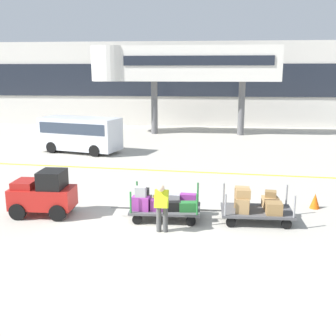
{
  "coord_description": "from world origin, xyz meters",
  "views": [
    {
      "loc": [
        2.09,
        -12.47,
        4.84
      ],
      "look_at": [
        0.52,
        3.59,
        1.07
      ],
      "focal_mm": 44.63,
      "sensor_mm": 36.0,
      "label": 1
    }
  ],
  "objects_px": {
    "shuttle_van": "(80,132)",
    "baggage_tug": "(44,194)",
    "safety_cone_near": "(315,201)",
    "baggage_handler": "(162,206)",
    "baggage_cart_lead": "(163,204)",
    "baggage_cart_middle": "(256,206)"
  },
  "relations": [
    {
      "from": "shuttle_van",
      "to": "safety_cone_near",
      "type": "relative_size",
      "value": 9.34
    },
    {
      "from": "baggage_tug",
      "to": "baggage_cart_middle",
      "type": "xyz_separation_m",
      "value": [
        7.13,
        0.07,
        -0.21
      ]
    },
    {
      "from": "baggage_tug",
      "to": "baggage_cart_lead",
      "type": "xyz_separation_m",
      "value": [
        4.08,
        0.03,
        -0.23
      ]
    },
    {
      "from": "baggage_tug",
      "to": "shuttle_van",
      "type": "relative_size",
      "value": 0.41
    },
    {
      "from": "baggage_cart_lead",
      "to": "baggage_cart_middle",
      "type": "height_order",
      "value": "baggage_cart_lead"
    },
    {
      "from": "baggage_tug",
      "to": "baggage_cart_middle",
      "type": "relative_size",
      "value": 0.7
    },
    {
      "from": "baggage_handler",
      "to": "safety_cone_near",
      "type": "distance_m",
      "value": 5.98
    },
    {
      "from": "baggage_cart_lead",
      "to": "baggage_cart_middle",
      "type": "bearing_deg",
      "value": 0.74
    },
    {
      "from": "baggage_tug",
      "to": "shuttle_van",
      "type": "distance_m",
      "value": 11.49
    },
    {
      "from": "shuttle_van",
      "to": "baggage_tug",
      "type": "bearing_deg",
      "value": -79.07
    },
    {
      "from": "safety_cone_near",
      "to": "baggage_handler",
      "type": "bearing_deg",
      "value": -151.51
    },
    {
      "from": "baggage_tug",
      "to": "baggage_handler",
      "type": "relative_size",
      "value": 1.35
    },
    {
      "from": "baggage_handler",
      "to": "safety_cone_near",
      "type": "bearing_deg",
      "value": 28.49
    },
    {
      "from": "baggage_cart_lead",
      "to": "baggage_cart_middle",
      "type": "distance_m",
      "value": 3.05
    },
    {
      "from": "baggage_tug",
      "to": "shuttle_van",
      "type": "xyz_separation_m",
      "value": [
        -2.18,
        11.27,
        0.48
      ]
    },
    {
      "from": "shuttle_van",
      "to": "safety_cone_near",
      "type": "bearing_deg",
      "value": -39.67
    },
    {
      "from": "baggage_cart_lead",
      "to": "baggage_handler",
      "type": "height_order",
      "value": "baggage_handler"
    },
    {
      "from": "baggage_cart_lead",
      "to": "shuttle_van",
      "type": "height_order",
      "value": "shuttle_van"
    },
    {
      "from": "baggage_cart_lead",
      "to": "baggage_handler",
      "type": "xyz_separation_m",
      "value": [
        0.1,
        -1.21,
        0.34
      ]
    },
    {
      "from": "shuttle_van",
      "to": "baggage_cart_lead",
      "type": "bearing_deg",
      "value": -60.9
    },
    {
      "from": "baggage_cart_lead",
      "to": "baggage_handler",
      "type": "distance_m",
      "value": 1.26
    },
    {
      "from": "baggage_cart_middle",
      "to": "baggage_cart_lead",
      "type": "bearing_deg",
      "value": -179.26
    }
  ]
}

